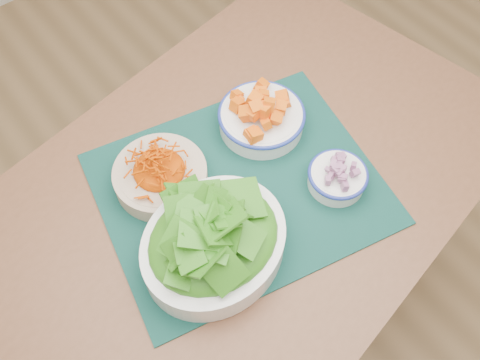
% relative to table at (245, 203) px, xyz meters
% --- Properties ---
extents(ground, '(4.00, 4.00, 0.00)m').
position_rel_table_xyz_m(ground, '(0.18, -0.16, -0.65)').
color(ground, '#A77F50').
rests_on(ground, ground).
extents(table, '(1.30, 0.98, 0.75)m').
position_rel_table_xyz_m(table, '(0.00, 0.00, 0.00)').
color(table, brown).
rests_on(table, ground).
extents(placemat, '(0.64, 0.56, 0.00)m').
position_rel_table_xyz_m(placemat, '(-0.02, -0.01, 0.10)').
color(placemat, black).
rests_on(placemat, table).
extents(carrot_bowl, '(0.20, 0.20, 0.07)m').
position_rel_table_xyz_m(carrot_bowl, '(-0.14, 0.10, 0.14)').
color(carrot_bowl, '#C3AB91').
rests_on(carrot_bowl, placemat).
extents(squash_bowl, '(0.24, 0.24, 0.09)m').
position_rel_table_xyz_m(squash_bowl, '(0.11, 0.09, 0.15)').
color(squash_bowl, white).
rests_on(squash_bowl, placemat).
extents(lettuce_bowl, '(0.34, 0.30, 0.14)m').
position_rel_table_xyz_m(lettuce_bowl, '(-0.15, -0.10, 0.17)').
color(lettuce_bowl, white).
rests_on(lettuce_bowl, placemat).
extents(onion_bowl, '(0.15, 0.15, 0.06)m').
position_rel_table_xyz_m(onion_bowl, '(0.14, -0.13, 0.14)').
color(onion_bowl, white).
rests_on(onion_bowl, placemat).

